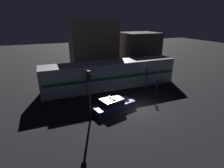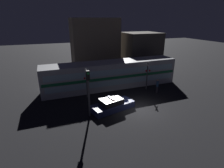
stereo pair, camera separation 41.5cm
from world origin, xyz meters
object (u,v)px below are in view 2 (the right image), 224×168
at_px(police_car, 112,105).
at_px(traffic_light_corner, 88,89).
at_px(pedestrian, 157,86).
at_px(train, 111,74).
at_px(crossing_signal_near, 147,74).

distance_m(police_car, traffic_light_corner, 3.56).
bearing_deg(pedestrian, train, 139.40).
bearing_deg(police_car, crossing_signal_near, 16.48).
xyz_separation_m(police_car, traffic_light_corner, (-2.57, -0.51, 2.41)).
height_order(pedestrian, traffic_light_corner, traffic_light_corner).
distance_m(pedestrian, traffic_light_corner, 10.15).
relative_size(pedestrian, traffic_light_corner, 0.39).
xyz_separation_m(police_car, crossing_signal_near, (6.35, 3.65, 1.61)).
bearing_deg(pedestrian, traffic_light_corner, -164.42).
distance_m(crossing_signal_near, traffic_light_corner, 9.88).
relative_size(police_car, traffic_light_corner, 1.05).
bearing_deg(pedestrian, police_car, -162.89).
height_order(train, pedestrian, train).
relative_size(train, crossing_signal_near, 4.88).
xyz_separation_m(crossing_signal_near, traffic_light_corner, (-8.92, -4.16, 0.80)).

